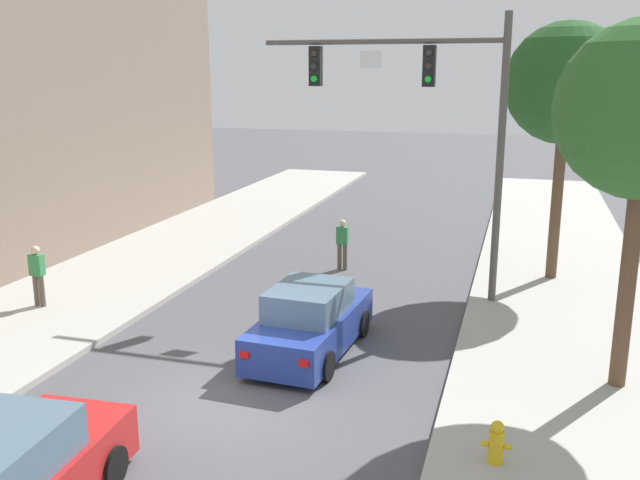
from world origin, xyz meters
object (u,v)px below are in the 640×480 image
(car_lead_blue, at_px, (311,322))
(fire_hydrant, at_px, (496,442))
(street_tree_second, at_px, (566,84))
(pedestrian_sidewalk_left_walker, at_px, (37,273))
(pedestrian_crossing_road, at_px, (342,242))
(traffic_signal_mast, at_px, (431,105))

(car_lead_blue, height_order, fire_hydrant, car_lead_blue)
(fire_hydrant, distance_m, street_tree_second, 12.24)
(fire_hydrant, xyz_separation_m, street_tree_second, (1.12, 10.97, 5.32))
(pedestrian_sidewalk_left_walker, distance_m, pedestrian_crossing_road, 9.03)
(traffic_signal_mast, distance_m, pedestrian_crossing_road, 5.76)
(traffic_signal_mast, bearing_deg, car_lead_blue, -113.31)
(car_lead_blue, bearing_deg, pedestrian_crossing_road, 98.56)
(traffic_signal_mast, distance_m, pedestrian_sidewalk_left_walker, 11.21)
(traffic_signal_mast, relative_size, fire_hydrant, 10.42)
(pedestrian_crossing_road, relative_size, fire_hydrant, 2.28)
(traffic_signal_mast, xyz_separation_m, car_lead_blue, (-1.94, -4.49, -4.62))
(traffic_signal_mast, relative_size, street_tree_second, 1.01)
(traffic_signal_mast, distance_m, street_tree_second, 4.39)
(traffic_signal_mast, height_order, pedestrian_sidewalk_left_walker, traffic_signal_mast)
(car_lead_blue, relative_size, pedestrian_crossing_road, 2.64)
(pedestrian_crossing_road, bearing_deg, street_tree_second, 4.43)
(pedestrian_sidewalk_left_walker, height_order, pedestrian_crossing_road, pedestrian_sidewalk_left_walker)
(pedestrian_crossing_road, height_order, fire_hydrant, pedestrian_crossing_road)
(car_lead_blue, bearing_deg, pedestrian_sidewalk_left_walker, 175.43)
(pedestrian_sidewalk_left_walker, xyz_separation_m, fire_hydrant, (11.92, -4.38, -0.56))
(traffic_signal_mast, distance_m, car_lead_blue, 6.73)
(pedestrian_crossing_road, relative_size, street_tree_second, 0.22)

